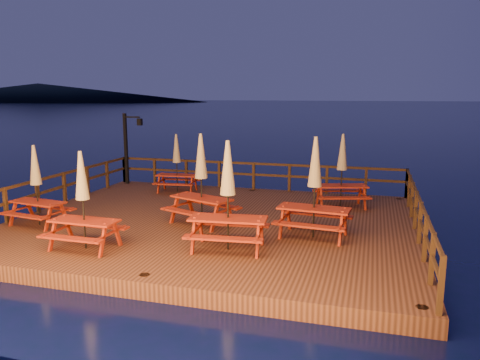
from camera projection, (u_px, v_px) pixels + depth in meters
The scene contains 13 objects.
ground at pixel (215, 232), 14.47m from camera, with size 500.00×500.00×0.00m, color black.
deck at pixel (215, 226), 14.43m from camera, with size 12.00×10.00×0.40m, color #3F2114.
deck_piles at pixel (215, 242), 14.52m from camera, with size 11.44×9.44×1.40m.
railing at pixel (231, 185), 15.93m from camera, with size 11.80×9.75×1.10m.
lamp_post at pixel (129, 142), 19.82m from camera, with size 0.85×0.18×3.00m.
headland_left at pixel (38, 92), 236.54m from camera, with size 180.00×84.00×9.00m, color black.
picnic_table_0 at pixel (36, 184), 13.62m from camera, with size 1.83×1.58×2.37m.
picnic_table_1 at pixel (315, 186), 12.43m from camera, with size 2.05×1.74×2.72m.
picnic_table_2 at pixel (228, 194), 11.42m from camera, with size 2.06×1.76×2.73m.
picnic_table_3 at pixel (177, 162), 18.28m from camera, with size 1.71×1.46×2.28m.
picnic_table_4 at pixel (201, 178), 13.72m from camera, with size 2.31×2.11×2.69m.
picnic_table_5 at pixel (83, 199), 11.52m from camera, with size 1.75×1.45×2.46m.
picnic_table_6 at pixel (342, 169), 15.82m from camera, with size 2.08×1.87×2.50m.
Camera 1 is at (4.59, -13.17, 4.25)m, focal length 35.00 mm.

